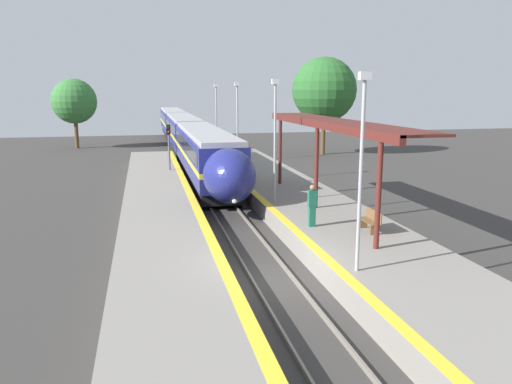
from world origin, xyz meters
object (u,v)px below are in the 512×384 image
(train, at_px, (184,132))
(lamppost_farthest, at_px, (216,115))
(railway_signal, at_px, (169,147))
(lamppost_far, at_px, (237,122))
(person_waiting, at_px, (312,205))
(lamppost_mid, at_px, (275,134))
(platform_bench, at_px, (371,220))
(lamppost_near, at_px, (361,162))

(train, bearing_deg, lamppost_farthest, -72.86)
(railway_signal, bearing_deg, lamppost_far, -17.43)
(person_waiting, distance_m, lamppost_mid, 5.65)
(lamppost_mid, relative_size, lamppost_far, 1.00)
(train, distance_m, lamppost_mid, 28.42)
(railway_signal, bearing_deg, platform_bench, -68.42)
(train, bearing_deg, platform_bench, -82.18)
(platform_bench, xyz_separation_m, lamppost_far, (-2.42, 16.62, 3.04))
(platform_bench, distance_m, railway_signal, 19.51)
(person_waiting, xyz_separation_m, lamppost_farthest, (-0.31, 25.75, 2.56))
(platform_bench, relative_size, lamppost_farthest, 0.23)
(lamppost_near, xyz_separation_m, lamppost_mid, (0.00, 10.37, 0.00))
(lamppost_near, height_order, lamppost_far, same)
(platform_bench, distance_m, lamppost_near, 5.66)
(railway_signal, relative_size, lamppost_near, 0.66)
(platform_bench, distance_m, lamppost_mid, 7.36)
(person_waiting, xyz_separation_m, railway_signal, (-5.05, 16.88, 0.73))
(lamppost_farthest, bearing_deg, lamppost_near, -90.00)
(lamppost_farthest, bearing_deg, train, 107.14)
(railway_signal, distance_m, lamppost_far, 5.29)
(lamppost_far, bearing_deg, train, 97.38)
(platform_bench, relative_size, lamppost_near, 0.23)
(lamppost_near, distance_m, lamppost_mid, 10.37)
(lamppost_near, bearing_deg, platform_bench, 59.54)
(railway_signal, bearing_deg, lamppost_near, -77.96)
(platform_bench, bearing_deg, lamppost_far, 98.29)
(train, bearing_deg, railway_signal, -98.42)
(person_waiting, height_order, railway_signal, railway_signal)
(platform_bench, bearing_deg, train, 97.82)
(platform_bench, relative_size, railway_signal, 0.34)
(person_waiting, bearing_deg, train, 94.52)
(lamppost_mid, bearing_deg, platform_bench, -68.84)
(platform_bench, relative_size, lamppost_mid, 0.23)
(person_waiting, bearing_deg, railway_signal, 106.67)
(lamppost_mid, relative_size, lamppost_farthest, 1.00)
(railway_signal, height_order, lamppost_mid, lamppost_mid)
(lamppost_mid, height_order, lamppost_far, same)
(railway_signal, distance_m, lamppost_mid, 12.90)
(lamppost_far, bearing_deg, person_waiting, -88.83)
(person_waiting, xyz_separation_m, lamppost_far, (-0.31, 15.39, 2.56))
(train, height_order, lamppost_near, lamppost_near)
(platform_bench, xyz_separation_m, railway_signal, (-7.16, 18.11, 1.21))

